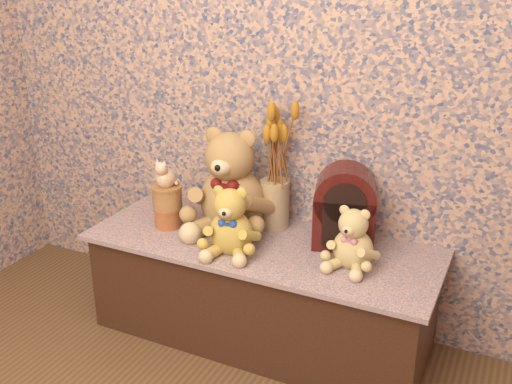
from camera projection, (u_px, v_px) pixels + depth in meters
display_shelf at (261, 290)px, 2.51m from camera, size 1.46×0.57×0.45m
teddy_large at (232, 175)px, 2.48m from camera, size 0.42×0.48×0.48m
teddy_medium at (231, 216)px, 2.31m from camera, size 0.29×0.32×0.30m
teddy_small at (354, 234)px, 2.20m from camera, size 0.23×0.26×0.26m
cathedral_radio at (345, 206)px, 2.35m from camera, size 0.28×0.24×0.34m
ceramic_vase at (275, 204)px, 2.54m from camera, size 0.15×0.15×0.21m
dried_stalks at (275, 131)px, 2.42m from camera, size 0.29×0.29×0.43m
biscuit_tin_lower at (168, 217)px, 2.56m from camera, size 0.14×0.14×0.09m
biscuit_tin_upper at (167, 197)px, 2.53m from camera, size 0.13×0.13×0.10m
cat_figurine at (166, 172)px, 2.49m from camera, size 0.10×0.11×0.13m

